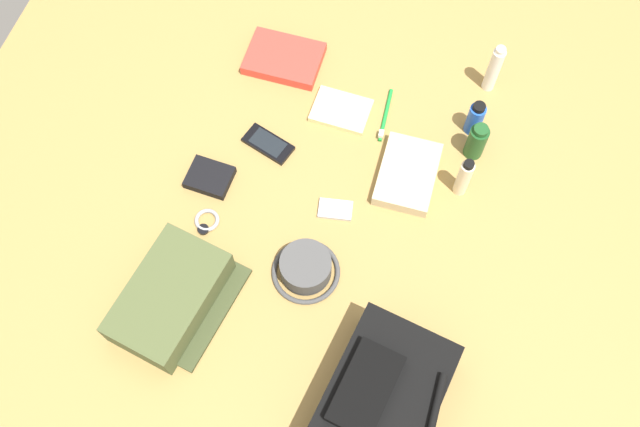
{
  "coord_description": "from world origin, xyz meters",
  "views": [
    {
      "loc": [
        0.69,
        0.21,
        1.61
      ],
      "look_at": [
        0.0,
        0.0,
        0.04
      ],
      "focal_mm": 39.75,
      "sensor_mm": 36.0,
      "label": 1
    }
  ],
  "objects": [
    {
      "name": "toothbrush",
      "position": [
        -0.33,
        0.08,
        0.01
      ],
      "size": [
        0.16,
        0.02,
        0.02
      ],
      "color": "#198C33",
      "rests_on": "ground_plane"
    },
    {
      "name": "paperback_novel",
      "position": [
        -0.43,
        -0.23,
        0.01
      ],
      "size": [
        0.15,
        0.2,
        0.03
      ],
      "color": "red",
      "rests_on": "ground_plane"
    },
    {
      "name": "backpack",
      "position": [
        0.39,
        0.26,
        0.06
      ],
      "size": [
        0.37,
        0.28,
        0.15
      ],
      "color": "black",
      "rests_on": "ground_plane"
    },
    {
      "name": "notepad",
      "position": [
        -0.32,
        -0.04,
        0.01
      ],
      "size": [
        0.11,
        0.15,
        0.02
      ],
      "primitive_type": "cube",
      "rotation": [
        0.0,
        0.0,
        -0.03
      ],
      "color": "beige",
      "rests_on": "ground_plane"
    },
    {
      "name": "wallet",
      "position": [
        -0.03,
        -0.3,
        0.01
      ],
      "size": [
        0.1,
        0.11,
        0.02
      ],
      "primitive_type": "cube",
      "rotation": [
        0.0,
        0.0,
        -0.05
      ],
      "color": "black",
      "rests_on": "ground_plane"
    },
    {
      "name": "shampoo_bottle",
      "position": [
        -0.3,
        0.32,
        0.06
      ],
      "size": [
        0.05,
        0.05,
        0.12
      ],
      "color": "#19471E",
      "rests_on": "ground_plane"
    },
    {
      "name": "folded_towel",
      "position": [
        -0.18,
        0.18,
        0.02
      ],
      "size": [
        0.2,
        0.14,
        0.04
      ],
      "primitive_type": "cube",
      "rotation": [
        0.0,
        0.0,
        0.02
      ],
      "color": "#C6B289",
      "rests_on": "ground_plane"
    },
    {
      "name": "deodorant_spray",
      "position": [
        -0.37,
        0.31,
        0.05
      ],
      "size": [
        0.04,
        0.04,
        0.11
      ],
      "color": "blue",
      "rests_on": "ground_plane"
    },
    {
      "name": "wristwatch",
      "position": [
        0.09,
        -0.27,
        0.01
      ],
      "size": [
        0.07,
        0.06,
        0.01
      ],
      "color": "#99999E",
      "rests_on": "ground_plane"
    },
    {
      "name": "bucket_hat",
      "position": [
        0.14,
        0.01,
        0.03
      ],
      "size": [
        0.17,
        0.17,
        0.07
      ],
      "color": "#454545",
      "rests_on": "ground_plane"
    },
    {
      "name": "cell_phone",
      "position": [
        -0.17,
        -0.19,
        0.01
      ],
      "size": [
        0.1,
        0.14,
        0.01
      ],
      "color": "black",
      "rests_on": "ground_plane"
    },
    {
      "name": "media_player",
      "position": [
        -0.04,
        0.03,
        0.01
      ],
      "size": [
        0.07,
        0.09,
        0.01
      ],
      "color": "#B7B7BC",
      "rests_on": "ground_plane"
    },
    {
      "name": "toiletry_pouch",
      "position": [
        0.31,
        -0.26,
        0.04
      ],
      "size": [
        0.32,
        0.26,
        0.09
      ],
      "color": "#47512D",
      "rests_on": "ground_plane"
    },
    {
      "name": "toothpaste_tube",
      "position": [
        -0.51,
        0.32,
        0.08
      ],
      "size": [
        0.03,
        0.03,
        0.16
      ],
      "color": "white",
      "rests_on": "ground_plane"
    },
    {
      "name": "lotion_bottle",
      "position": [
        -0.18,
        0.31,
        0.07
      ],
      "size": [
        0.03,
        0.03,
        0.14
      ],
      "color": "beige",
      "rests_on": "ground_plane"
    },
    {
      "name": "ground_plane",
      "position": [
        0.0,
        0.0,
        -0.01
      ],
      "size": [
        2.64,
        2.02,
        0.02
      ],
      "primitive_type": "cube",
      "color": "olive",
      "rests_on": "ground"
    }
  ]
}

